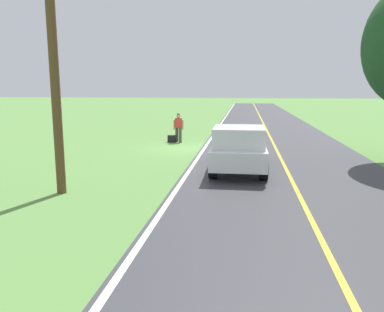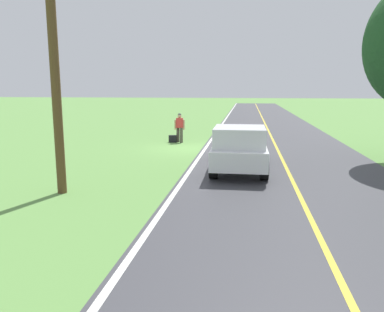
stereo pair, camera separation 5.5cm
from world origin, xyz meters
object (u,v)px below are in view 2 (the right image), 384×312
Objects in this scene: hitchhiker_walking at (180,126)px; utility_pole_roadside at (54,58)px; suitcase_carried at (173,139)px; pickup_truck_passing at (240,146)px.

utility_pole_roadside is (1.70, 11.45, 3.12)m from hitchhiker_walking.
utility_pole_roadside is at bearing 81.54° from hitchhiker_walking.
hitchhiker_walking is at bearing -98.46° from utility_pole_roadside.
hitchhiker_walking is 0.88m from suitcase_carried.
pickup_truck_passing is (-4.12, 7.30, 0.75)m from suitcase_carried.
hitchhiker_walking is 0.21× the size of utility_pole_roadside.
utility_pole_roadside is (1.29, 11.33, 3.88)m from suitcase_carried.
pickup_truck_passing is 7.44m from utility_pole_roadside.
suitcase_carried is at bearing 16.55° from hitchhiker_walking.
pickup_truck_passing is at bearing 116.54° from hitchhiker_walking.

